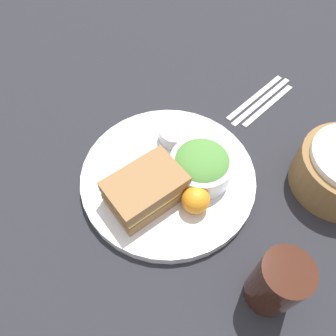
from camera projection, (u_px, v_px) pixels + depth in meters
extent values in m
plane|color=#232328|center=(168.00, 180.00, 0.62)|extent=(4.00, 4.00, 0.00)
cylinder|color=silver|center=(168.00, 177.00, 0.61)|extent=(0.32, 0.32, 0.02)
cube|color=olive|center=(146.00, 195.00, 0.57)|extent=(0.15, 0.13, 0.02)
cube|color=#E5C666|center=(146.00, 190.00, 0.55)|extent=(0.14, 0.12, 0.01)
cube|color=olive|center=(145.00, 184.00, 0.54)|extent=(0.15, 0.13, 0.02)
cylinder|color=white|center=(201.00, 167.00, 0.58)|extent=(0.11, 0.11, 0.05)
ellipsoid|color=#4C8438|center=(202.00, 163.00, 0.57)|extent=(0.10, 0.10, 0.04)
cylinder|color=#B7B7BC|center=(175.00, 134.00, 0.64)|extent=(0.06, 0.06, 0.03)
sphere|color=orange|center=(196.00, 200.00, 0.55)|extent=(0.05, 0.05, 0.05)
cylinder|color=#38190F|center=(277.00, 283.00, 0.46)|extent=(0.07, 0.07, 0.12)
cube|color=#B2B2B7|center=(255.00, 97.00, 0.74)|extent=(0.19, 0.06, 0.01)
cube|color=#B2B2B7|center=(262.00, 101.00, 0.73)|extent=(0.20, 0.06, 0.01)
cube|color=#B2B2B7|center=(268.00, 105.00, 0.73)|extent=(0.17, 0.05, 0.01)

